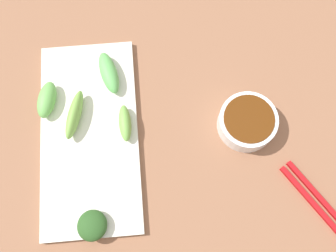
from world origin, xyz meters
TOP-DOWN VIEW (x-y plane):
  - tabletop at (0.00, 0.00)m, footprint 2.10×2.10m
  - sauce_bowl at (-0.18, -0.02)m, footprint 0.10×0.10m
  - serving_plate at (0.10, -0.02)m, footprint 0.17×0.35m
  - broccoli_stalk_0 at (0.04, -0.03)m, footprint 0.02×0.07m
  - broccoli_stalk_1 at (0.06, -0.13)m, footprint 0.05×0.09m
  - broccoli_stalk_2 at (0.12, -0.06)m, footprint 0.04×0.09m
  - broccoli_leafy_3 at (0.10, 0.13)m, footprint 0.06×0.06m
  - broccoli_stalk_4 at (0.17, -0.09)m, footprint 0.04×0.07m
  - chopsticks at (-0.30, 0.16)m, footprint 0.14×0.21m

SIDE VIEW (x-z plane):
  - tabletop at x=0.00m, z-range 0.00..0.02m
  - chopsticks at x=-0.30m, z-range 0.02..0.03m
  - serving_plate at x=0.10m, z-range 0.02..0.03m
  - sauce_bowl at x=-0.18m, z-range 0.02..0.06m
  - broccoli_leafy_3 at x=0.10m, z-range 0.03..0.06m
  - broccoli_stalk_0 at x=0.04m, z-range 0.03..0.06m
  - broccoli_stalk_1 at x=0.06m, z-range 0.03..0.06m
  - broccoli_stalk_4 at x=0.17m, z-range 0.03..0.06m
  - broccoli_stalk_2 at x=0.12m, z-range 0.03..0.06m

